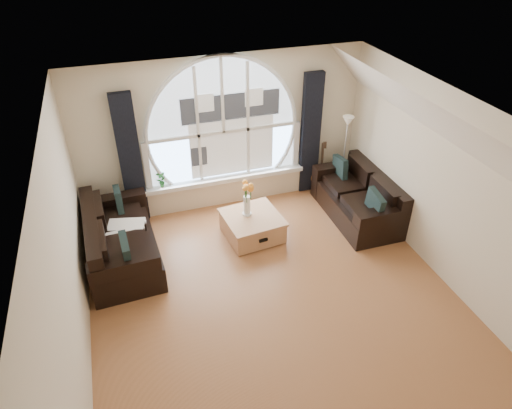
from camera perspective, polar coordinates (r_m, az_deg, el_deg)
name	(u,v)px	position (r m, az deg, el deg)	size (l,w,h in m)	color
ground	(276,300)	(6.63, 2.45, -11.73)	(5.00, 5.50, 0.01)	brown
ceiling	(282,122)	(5.08, 3.19, 10.19)	(5.00, 5.50, 0.01)	silver
wall_back	(223,133)	(8.03, -4.13, 8.77)	(5.00, 0.01, 2.70)	beige
wall_left	(67,263)	(5.55, -22.38, -6.75)	(0.01, 5.50, 2.70)	beige
wall_right	(447,190)	(6.92, 22.58, 1.68)	(0.01, 5.50, 2.70)	beige
attic_slope	(445,126)	(6.30, 22.39, 8.99)	(0.92, 5.50, 0.72)	silver
arched_window	(223,119)	(7.90, -4.15, 10.49)	(2.60, 0.06, 2.15)	silver
window_sill	(226,178)	(8.34, -3.72, 3.25)	(2.90, 0.22, 0.08)	white
window_frame	(223,120)	(7.87, -4.10, 10.41)	(2.76, 0.08, 2.15)	white
neighbor_house	(232,125)	(7.97, -3.03, 9.77)	(1.70, 0.02, 1.50)	silver
curtain_left	(130,160)	(7.83, -15.29, 5.28)	(0.35, 0.12, 2.30)	black
curtain_right	(310,135)	(8.50, 6.75, 8.58)	(0.35, 0.12, 2.30)	black
sofa_left	(121,239)	(7.32, -16.31, -4.11)	(0.97, 1.93, 0.86)	black
sofa_right	(357,197)	(8.19, 12.42, 0.94)	(0.92, 1.83, 0.81)	black
coffee_chest	(252,225)	(7.62, -0.46, -2.57)	(0.90, 0.90, 0.44)	#B1794E
throw_blanket	(125,232)	(7.28, -15.85, -3.28)	(0.55, 0.55, 0.10)	silver
vase_flowers	(247,194)	(7.34, -1.15, 1.27)	(0.24, 0.24, 0.70)	white
floor_lamp	(344,158)	(8.53, 10.80, 5.67)	(0.24, 0.24, 1.60)	#B2B2B2
guitar	(320,165)	(8.79, 7.95, 4.86)	(0.36, 0.24, 1.06)	brown
potted_plant	(161,179)	(8.08, -11.66, 3.09)	(0.16, 0.11, 0.30)	#1E6023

